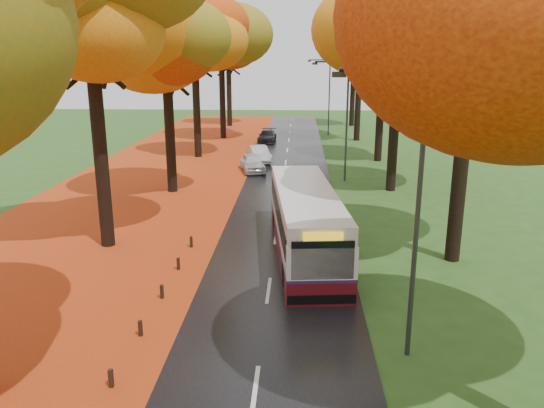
# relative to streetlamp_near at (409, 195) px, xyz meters

# --- Properties ---
(road) EXTENTS (6.50, 90.00, 0.04)m
(road) POSITION_rel_streetlamp_near_xyz_m (-3.95, 17.00, -4.69)
(road) COLOR black
(road) RESTS_ON ground
(centre_line) EXTENTS (0.12, 90.00, 0.01)m
(centre_line) POSITION_rel_streetlamp_near_xyz_m (-3.95, 17.00, -4.67)
(centre_line) COLOR silver
(centre_line) RESTS_ON road
(leaf_verge) EXTENTS (12.00, 90.00, 0.02)m
(leaf_verge) POSITION_rel_streetlamp_near_xyz_m (-12.95, 17.00, -4.70)
(leaf_verge) COLOR #97270D
(leaf_verge) RESTS_ON ground
(leaf_drift) EXTENTS (0.90, 90.00, 0.01)m
(leaf_drift) POSITION_rel_streetlamp_near_xyz_m (-7.00, 17.00, -4.67)
(leaf_drift) COLOR #B74112
(leaf_drift) RESTS_ON road
(trees_left) EXTENTS (9.20, 74.00, 13.88)m
(trees_left) POSITION_rel_streetlamp_near_xyz_m (-11.13, 19.06, 4.82)
(trees_left) COLOR black
(trees_left) RESTS_ON ground
(trees_right) EXTENTS (9.30, 74.20, 13.96)m
(trees_right) POSITION_rel_streetlamp_near_xyz_m (3.24, 18.91, 4.98)
(trees_right) COLOR black
(trees_right) RESTS_ON ground
(streetlamp_near) EXTENTS (2.45, 0.18, 8.00)m
(streetlamp_near) POSITION_rel_streetlamp_near_xyz_m (0.00, 0.00, 0.00)
(streetlamp_near) COLOR #333538
(streetlamp_near) RESTS_ON ground
(streetlamp_mid) EXTENTS (2.45, 0.18, 8.00)m
(streetlamp_mid) POSITION_rel_streetlamp_near_xyz_m (0.00, 22.00, 0.00)
(streetlamp_mid) COLOR #333538
(streetlamp_mid) RESTS_ON ground
(streetlamp_far) EXTENTS (2.45, 0.18, 8.00)m
(streetlamp_far) POSITION_rel_streetlamp_near_xyz_m (0.00, 44.00, 0.00)
(streetlamp_far) COLOR #333538
(streetlamp_far) RESTS_ON ground
(bus) EXTENTS (3.44, 10.72, 2.77)m
(bus) POSITION_rel_streetlamp_near_xyz_m (-2.59, 7.98, -3.22)
(bus) COLOR #510C12
(bus) RESTS_ON road
(car_white) EXTENTS (2.40, 4.10, 1.31)m
(car_white) POSITION_rel_streetlamp_near_xyz_m (-6.30, 24.63, -4.02)
(car_white) COLOR silver
(car_white) RESTS_ON road
(car_silver) EXTENTS (2.46, 4.14, 1.29)m
(car_silver) POSITION_rel_streetlamp_near_xyz_m (-6.13, 28.28, -4.03)
(car_silver) COLOR #ACAFB5
(car_silver) RESTS_ON road
(car_dark) EXTENTS (1.80, 4.12, 1.18)m
(car_dark) POSITION_rel_streetlamp_near_xyz_m (-6.06, 38.64, -4.08)
(car_dark) COLOR black
(car_dark) RESTS_ON road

